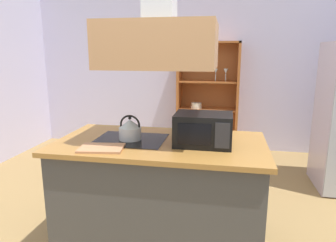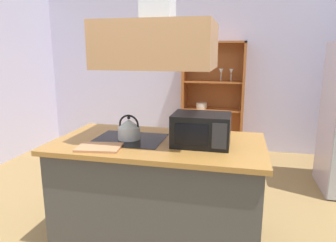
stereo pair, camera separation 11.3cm
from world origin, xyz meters
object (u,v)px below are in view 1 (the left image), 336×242
Objects in this scene: kettle at (130,129)px; cutting_board at (101,148)px; dish_cabinet at (207,104)px; microwave at (203,129)px.

kettle reaches higher than cutting_board.
cutting_board is (-0.14, -0.30, -0.08)m from kettle.
kettle is at bearing 65.06° from cutting_board.
dish_cabinet is at bearing 77.68° from cutting_board.
microwave is (0.63, -0.03, 0.04)m from kettle.
cutting_board is (-0.64, -2.93, 0.11)m from dish_cabinet.
cutting_board is at bearing -160.45° from microwave.
cutting_board is 0.83m from microwave.
kettle is at bearing -100.76° from dish_cabinet.
cutting_board is at bearing -102.32° from dish_cabinet.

